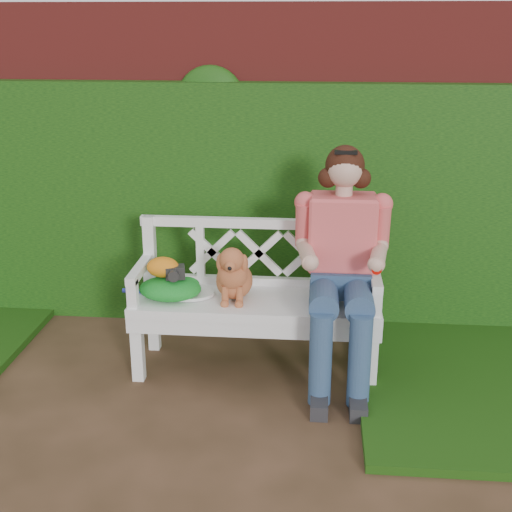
{
  "coord_description": "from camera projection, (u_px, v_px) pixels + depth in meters",
  "views": [
    {
      "loc": [
        0.82,
        -2.93,
        2.09
      ],
      "look_at": [
        0.47,
        0.92,
        0.75
      ],
      "focal_mm": 48.0,
      "sensor_mm": 36.0,
      "label": 1
    }
  ],
  "objects": [
    {
      "name": "ivy_hedge",
      "position": [
        199.0,
        206.0,
        4.81
      ],
      "size": [
        10.0,
        0.18,
        1.7
      ],
      "primitive_type": "cube",
      "color": "#2A6114",
      "rests_on": "ground"
    },
    {
      "name": "baseball_glove",
      "position": [
        163.0,
        267.0,
        4.14
      ],
      "size": [
        0.22,
        0.18,
        0.12
      ],
      "primitive_type": "ellipsoid",
      "rotation": [
        0.0,
        0.0,
        0.18
      ],
      "color": "orange",
      "rests_on": "green_bag"
    },
    {
      "name": "green_bag",
      "position": [
        170.0,
        288.0,
        4.16
      ],
      "size": [
        0.41,
        0.33,
        0.13
      ],
      "primitive_type": null,
      "rotation": [
        0.0,
        0.0,
        0.11
      ],
      "color": "#157917",
      "rests_on": "garden_bench"
    },
    {
      "name": "ground",
      "position": [
        148.0,
        450.0,
        3.51
      ],
      "size": [
        60.0,
        60.0,
        0.0
      ],
      "primitive_type": "plane",
      "color": "#352617"
    },
    {
      "name": "brick_wall",
      "position": [
        203.0,
        164.0,
        4.94
      ],
      "size": [
        10.0,
        0.3,
        2.2
      ],
      "primitive_type": "cube",
      "color": "maroon",
      "rests_on": "ground"
    },
    {
      "name": "camera_item",
      "position": [
        175.0,
        272.0,
        4.12
      ],
      "size": [
        0.13,
        0.11,
        0.08
      ],
      "primitive_type": "cube",
      "rotation": [
        0.0,
        0.0,
        0.24
      ],
      "color": "black",
      "rests_on": "green_bag"
    },
    {
      "name": "tennis_racket",
      "position": [
        184.0,
        293.0,
        4.22
      ],
      "size": [
        0.64,
        0.36,
        0.03
      ],
      "primitive_type": null,
      "rotation": [
        0.0,
        0.0,
        -0.19
      ],
      "color": "white",
      "rests_on": "garden_bench"
    },
    {
      "name": "seated_woman",
      "position": [
        341.0,
        268.0,
        4.05
      ],
      "size": [
        0.78,
        0.92,
        1.4
      ],
      "primitive_type": null,
      "rotation": [
        0.0,
        0.0,
        -0.28
      ],
      "color": "#EB4E6A",
      "rests_on": "ground"
    },
    {
      "name": "garden_bench",
      "position": [
        256.0,
        333.0,
        4.26
      ],
      "size": [
        1.65,
        0.81,
        0.48
      ],
      "primitive_type": null,
      "rotation": [
        0.0,
        0.0,
        0.14
      ],
      "color": "white",
      "rests_on": "ground"
    },
    {
      "name": "dog",
      "position": [
        234.0,
        271.0,
        4.1
      ],
      "size": [
        0.28,
        0.35,
        0.36
      ],
      "primitive_type": null,
      "rotation": [
        0.0,
        0.0,
        -0.13
      ],
      "color": "olive",
      "rests_on": "garden_bench"
    }
  ]
}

